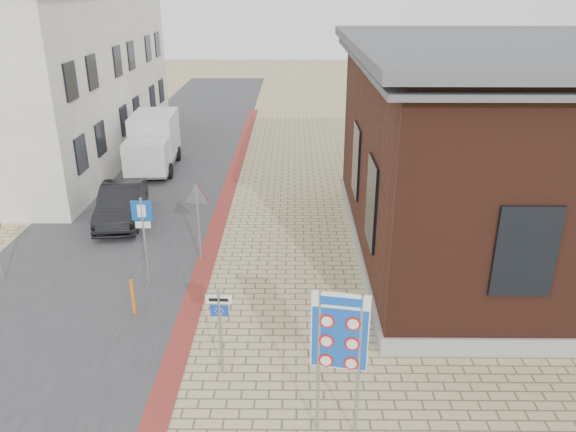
% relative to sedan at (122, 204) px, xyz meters
% --- Properties ---
extents(ground, '(120.00, 120.00, 0.00)m').
position_rel_sedan_xyz_m(ground, '(5.63, -9.32, -0.70)').
color(ground, tan).
rests_on(ground, ground).
extents(road_strip, '(7.00, 60.00, 0.02)m').
position_rel_sedan_xyz_m(road_strip, '(0.13, 5.68, -0.69)').
color(road_strip, '#38383A').
rests_on(road_strip, ground).
extents(curb_strip, '(0.60, 40.00, 0.02)m').
position_rel_sedan_xyz_m(curb_strip, '(3.63, 0.68, -0.68)').
color(curb_strip, maroon).
rests_on(curb_strip, ground).
extents(brick_building, '(13.00, 13.00, 6.80)m').
position_rel_sedan_xyz_m(brick_building, '(14.62, -2.32, 2.79)').
color(brick_building, gray).
rests_on(brick_building, ground).
extents(townhouse_mid, '(7.40, 6.40, 9.10)m').
position_rel_sedan_xyz_m(townhouse_mid, '(-5.36, 8.68, 3.87)').
color(townhouse_mid, beige).
rests_on(townhouse_mid, ground).
extents(townhouse_far, '(7.40, 6.40, 8.30)m').
position_rel_sedan_xyz_m(townhouse_far, '(-5.36, 14.68, 3.47)').
color(townhouse_far, beige).
rests_on(townhouse_far, ground).
extents(bike_rack, '(0.08, 1.80, 0.60)m').
position_rel_sedan_xyz_m(bike_rack, '(8.28, -7.12, -0.44)').
color(bike_rack, slate).
rests_on(bike_rack, ground).
extents(sedan, '(2.00, 4.40, 1.40)m').
position_rel_sedan_xyz_m(sedan, '(0.00, 0.00, 0.00)').
color(sedan, black).
rests_on(sedan, ground).
extents(box_truck, '(2.34, 5.03, 2.57)m').
position_rel_sedan_xyz_m(box_truck, '(-0.29, 6.61, 0.63)').
color(box_truck, slate).
rests_on(box_truck, ground).
extents(border_sign, '(1.07, 0.24, 3.17)m').
position_rel_sedan_xyz_m(border_sign, '(7.32, -10.82, 1.59)').
color(border_sign, gray).
rests_on(border_sign, ground).
extents(essen_sign, '(0.59, 0.07, 2.19)m').
position_rel_sedan_xyz_m(essen_sign, '(4.83, -9.02, 0.73)').
color(essen_sign, gray).
rests_on(essen_sign, ground).
extents(parking_sign, '(0.60, 0.07, 2.73)m').
position_rel_sedan_xyz_m(parking_sign, '(2.13, -4.82, 1.18)').
color(parking_sign, gray).
rests_on(parking_sign, ground).
extents(yield_sign, '(0.93, 0.27, 2.65)m').
position_rel_sedan_xyz_m(yield_sign, '(3.46, -3.32, 1.33)').
color(yield_sign, gray).
rests_on(yield_sign, ground).
extents(bollard, '(0.11, 0.11, 1.04)m').
position_rel_sedan_xyz_m(bollard, '(2.14, -6.52, -0.18)').
color(bollard, orange).
rests_on(bollard, ground).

